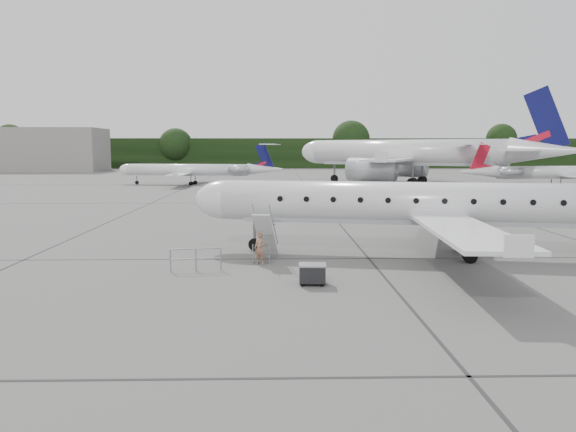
{
  "coord_description": "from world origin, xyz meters",
  "views": [
    {
      "loc": [
        -9.5,
        -23.12,
        5.42
      ],
      "look_at": [
        -8.9,
        2.56,
        2.3
      ],
      "focal_mm": 35.0,
      "sensor_mm": 36.0,
      "label": 1
    }
  ],
  "objects": [
    {
      "name": "ground",
      "position": [
        0.0,
        0.0,
        0.0
      ],
      "size": [
        320.0,
        320.0,
        0.0
      ],
      "primitive_type": "plane",
      "color": "#575755",
      "rests_on": "ground"
    },
    {
      "name": "treeline",
      "position": [
        0.0,
        130.0,
        4.0
      ],
      "size": [
        260.0,
        4.0,
        8.0
      ],
      "primitive_type": "cube",
      "color": "black",
      "rests_on": "ground"
    },
    {
      "name": "terminal_building",
      "position": [
        -70.0,
        110.0,
        5.0
      ],
      "size": [
        40.0,
        14.0,
        10.0
      ],
      "primitive_type": "cube",
      "color": "slate",
      "rests_on": "ground"
    },
    {
      "name": "main_regional_jet",
      "position": [
        -0.99,
        4.5,
        3.72
      ],
      "size": [
        32.38,
        25.91,
        7.44
      ],
      "primitive_type": null,
      "rotation": [
        0.0,
        0.0,
        -0.19
      ],
      "color": "silver",
      "rests_on": "ground"
    },
    {
      "name": "airstair",
      "position": [
        -9.97,
        3.94,
        1.17
      ],
      "size": [
        1.25,
        2.37,
        2.33
      ],
      "primitive_type": null,
      "rotation": [
        0.0,
        0.0,
        -0.19
      ],
      "color": "silver",
      "rests_on": "ground"
    },
    {
      "name": "passenger",
      "position": [
        -10.2,
        2.69,
        0.77
      ],
      "size": [
        0.67,
        0.58,
        1.55
      ],
      "primitive_type": "imported",
      "rotation": [
        0.0,
        0.0,
        -0.45
      ],
      "color": "#875D49",
      "rests_on": "ground"
    },
    {
      "name": "safety_railing",
      "position": [
        -13.0,
        1.33,
        0.5
      ],
      "size": [
        2.19,
        0.38,
        1.0
      ],
      "primitive_type": null,
      "rotation": [
        0.0,
        0.0,
        0.14
      ],
      "color": "gray",
      "rests_on": "ground"
    },
    {
      "name": "baggage_cart",
      "position": [
        -8.01,
        -1.26,
        0.45
      ],
      "size": [
        1.07,
        0.89,
        0.89
      ],
      "primitive_type": null,
      "rotation": [
        0.0,
        0.0,
        -0.05
      ],
      "color": "black",
      "rests_on": "ground"
    },
    {
      "name": "bg_narrowbody",
      "position": [
        9.87,
        59.71,
        6.62
      ],
      "size": [
        45.33,
        41.89,
        13.25
      ],
      "primitive_type": null,
      "rotation": [
        0.0,
        0.0,
        -0.55
      ],
      "color": "silver",
      "rests_on": "ground"
    },
    {
      "name": "bg_regional_left",
      "position": [
        -22.47,
        60.36,
        3.06
      ],
      "size": [
        25.41,
        19.86,
        6.11
      ],
      "primitive_type": null,
      "rotation": [
        0.0,
        0.0,
        -0.14
      ],
      "color": "silver",
      "rests_on": "ground"
    },
    {
      "name": "bg_regional_right",
      "position": [
        28.9,
        50.95,
        3.04
      ],
      "size": [
        24.34,
        18.36,
        6.07
      ],
      "primitive_type": null,
      "rotation": [
        0.0,
        0.0,
        3.22
      ],
      "color": "silver",
      "rests_on": "ground"
    }
  ]
}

